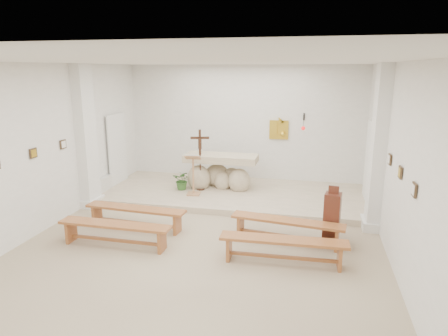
% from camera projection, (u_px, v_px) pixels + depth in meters
% --- Properties ---
extents(ground, '(7.00, 10.00, 0.00)m').
position_uv_depth(ground, '(196.00, 253.00, 7.54)').
color(ground, tan).
rests_on(ground, ground).
extents(wall_left, '(0.02, 10.00, 3.50)m').
position_uv_depth(wall_left, '(25.00, 154.00, 7.87)').
color(wall_left, white).
rests_on(wall_left, ground).
extents(wall_right, '(0.02, 10.00, 3.50)m').
position_uv_depth(wall_right, '(404.00, 174.00, 6.37)').
color(wall_right, white).
rests_on(wall_right, ground).
extents(wall_back, '(7.00, 0.02, 3.50)m').
position_uv_depth(wall_back, '(244.00, 125.00, 11.84)').
color(wall_back, white).
rests_on(wall_back, ground).
extents(ceiling, '(7.00, 10.00, 0.02)m').
position_uv_depth(ceiling, '(193.00, 62.00, 6.70)').
color(ceiling, silver).
rests_on(ceiling, wall_back).
extents(sanctuary_platform, '(6.98, 3.00, 0.15)m').
position_uv_depth(sanctuary_platform, '(233.00, 194.00, 10.84)').
color(sanctuary_platform, beige).
rests_on(sanctuary_platform, ground).
extents(pilaster_left, '(0.26, 0.55, 3.50)m').
position_uv_depth(pilaster_left, '(86.00, 137.00, 9.73)').
color(pilaster_left, white).
rests_on(pilaster_left, ground).
extents(pilaster_right, '(0.26, 0.55, 3.50)m').
position_uv_depth(pilaster_right, '(378.00, 149.00, 8.29)').
color(pilaster_right, white).
rests_on(pilaster_right, ground).
extents(gold_wall_relief, '(0.55, 0.04, 0.55)m').
position_uv_depth(gold_wall_relief, '(279.00, 130.00, 11.61)').
color(gold_wall_relief, gold).
rests_on(gold_wall_relief, wall_back).
extents(sanctuary_lamp, '(0.11, 0.36, 0.44)m').
position_uv_depth(sanctuary_lamp, '(303.00, 126.00, 11.18)').
color(sanctuary_lamp, black).
rests_on(sanctuary_lamp, wall_back).
extents(station_frame_left_mid, '(0.03, 0.20, 0.20)m').
position_uv_depth(station_frame_left_mid, '(33.00, 153.00, 8.06)').
color(station_frame_left_mid, '#412F1C').
rests_on(station_frame_left_mid, wall_left).
extents(station_frame_left_rear, '(0.03, 0.20, 0.20)m').
position_uv_depth(station_frame_left_rear, '(63.00, 144.00, 9.01)').
color(station_frame_left_rear, '#412F1C').
rests_on(station_frame_left_rear, wall_left).
extents(station_frame_right_front, '(0.03, 0.20, 0.20)m').
position_uv_depth(station_frame_right_front, '(414.00, 190.00, 5.62)').
color(station_frame_right_front, '#412F1C').
rests_on(station_frame_right_front, wall_right).
extents(station_frame_right_mid, '(0.03, 0.20, 0.20)m').
position_uv_depth(station_frame_right_mid, '(400.00, 172.00, 6.57)').
color(station_frame_right_mid, '#412F1C').
rests_on(station_frame_right_mid, wall_right).
extents(station_frame_right_rear, '(0.03, 0.20, 0.20)m').
position_uv_depth(station_frame_right_rear, '(390.00, 159.00, 7.52)').
color(station_frame_right_rear, '#412F1C').
rests_on(station_frame_right_rear, wall_right).
extents(radiator_left, '(0.10, 0.85, 0.52)m').
position_uv_depth(radiator_left, '(103.00, 187.00, 10.77)').
color(radiator_left, silver).
rests_on(radiator_left, ground).
extents(radiator_right, '(0.10, 0.85, 0.52)m').
position_uv_depth(radiator_right, '(371.00, 206.00, 9.30)').
color(radiator_right, silver).
rests_on(radiator_right, ground).
extents(altar, '(2.00, 0.92, 1.03)m').
position_uv_depth(altar, '(220.00, 174.00, 11.07)').
color(altar, beige).
rests_on(altar, sanctuary_platform).
extents(lectern, '(0.43, 0.38, 1.11)m').
position_uv_depth(lectern, '(193.00, 175.00, 10.40)').
color(lectern, tan).
rests_on(lectern, sanctuary_platform).
extents(crucifix_stand, '(0.50, 0.22, 1.66)m').
position_uv_depth(crucifix_stand, '(200.00, 155.00, 10.73)').
color(crucifix_stand, '#381F12').
rests_on(crucifix_stand, sanctuary_platform).
extents(potted_plant, '(0.49, 0.43, 0.54)m').
position_uv_depth(potted_plant, '(182.00, 180.00, 10.91)').
color(potted_plant, '#305F26').
rests_on(potted_plant, sanctuary_platform).
extents(donation_pedestal, '(0.36, 0.36, 1.16)m').
position_uv_depth(donation_pedestal, '(332.00, 217.00, 7.93)').
color(donation_pedestal, '#552A18').
rests_on(donation_pedestal, ground).
extents(bench_left_front, '(2.27, 0.50, 0.48)m').
position_uv_depth(bench_left_front, '(136.00, 213.00, 8.62)').
color(bench_left_front, '#9F562E').
rests_on(bench_left_front, ground).
extents(bench_right_front, '(2.28, 0.66, 0.48)m').
position_uv_depth(bench_right_front, '(287.00, 225.00, 7.92)').
color(bench_right_front, '#9F562E').
rests_on(bench_right_front, ground).
extents(bench_left_second, '(2.25, 0.38, 0.48)m').
position_uv_depth(bench_left_second, '(115.00, 229.00, 7.74)').
color(bench_left_second, '#9F562E').
rests_on(bench_left_second, ground).
extents(bench_right_second, '(2.26, 0.43, 0.48)m').
position_uv_depth(bench_right_second, '(283.00, 245.00, 7.04)').
color(bench_right_second, '#9F562E').
rests_on(bench_right_second, ground).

